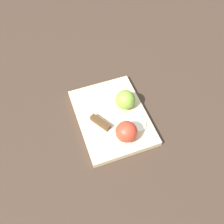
{
  "coord_description": "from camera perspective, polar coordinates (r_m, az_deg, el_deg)",
  "views": [
    {
      "loc": [
        0.47,
        -0.17,
        0.75
      ],
      "look_at": [
        0.0,
        0.0,
        0.04
      ],
      "focal_mm": 42.0,
      "sensor_mm": 36.0,
      "label": 1
    }
  ],
  "objects": [
    {
      "name": "knife",
      "position": [
        0.86,
        -2.05,
        -2.67
      ],
      "size": [
        0.14,
        0.1,
        0.02
      ],
      "rotation": [
        0.0,
        0.0,
        0.55
      ],
      "color": "silver",
      "rests_on": "cutting_board"
    },
    {
      "name": "apple_slice",
      "position": [
        0.87,
        5.56,
        -2.73
      ],
      "size": [
        0.06,
        0.06,
        0.01
      ],
      "color": "#EFE5C6",
      "rests_on": "cutting_board"
    },
    {
      "name": "ground_plane",
      "position": [
        0.9,
        0.0,
        -1.46
      ],
      "size": [
        4.0,
        4.0,
        0.0
      ],
      "primitive_type": "plane",
      "color": "#38281E"
    },
    {
      "name": "apple_half_right",
      "position": [
        0.81,
        3.16,
        -4.3
      ],
      "size": [
        0.07,
        0.07,
        0.07
      ],
      "rotation": [
        0.0,
        0.0,
        3.16
      ],
      "color": "red",
      "rests_on": "cutting_board"
    },
    {
      "name": "apple_half_left",
      "position": [
        0.89,
        2.94,
        2.68
      ],
      "size": [
        0.07,
        0.07,
        0.07
      ],
      "rotation": [
        0.0,
        0.0,
        1.34
      ],
      "color": "olive",
      "rests_on": "cutting_board"
    },
    {
      "name": "cutting_board",
      "position": [
        0.9,
        0.0,
        -1.1
      ],
      "size": [
        0.31,
        0.23,
        0.02
      ],
      "color": "#D1B789",
      "rests_on": "ground_plane"
    }
  ]
}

